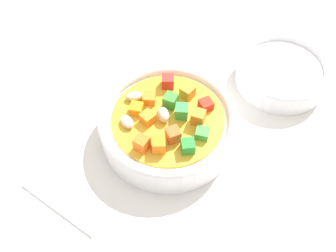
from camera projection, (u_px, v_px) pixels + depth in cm
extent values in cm
cube|color=silver|center=(168.00, 139.00, 62.03)|extent=(140.00, 140.00, 2.00)
cylinder|color=white|center=(168.00, 128.00, 59.62)|extent=(19.33, 19.33, 3.92)
torus|color=white|center=(168.00, 118.00, 57.69)|extent=(19.57, 19.57, 1.40)
cylinder|color=gold|center=(168.00, 119.00, 57.87)|extent=(15.83, 15.83, 0.40)
cube|color=#D65B23|center=(174.00, 135.00, 54.94)|extent=(2.04, 2.04, 1.82)
cube|color=red|center=(168.00, 81.00, 60.45)|extent=(2.02, 2.02, 1.80)
cube|color=orange|center=(142.00, 143.00, 54.02)|extent=(2.45, 2.45, 2.02)
ellipsoid|color=beige|center=(127.00, 123.00, 56.47)|extent=(2.38, 2.84, 1.07)
cube|color=orange|center=(187.00, 92.00, 59.24)|extent=(2.44, 2.44, 1.85)
ellipsoid|color=beige|center=(134.00, 96.00, 59.26)|extent=(2.46, 1.62, 1.11)
ellipsoid|color=beige|center=(163.00, 114.00, 57.03)|extent=(1.64, 2.48, 1.66)
cube|color=green|center=(171.00, 101.00, 58.19)|extent=(2.42, 2.42, 1.99)
cube|color=green|center=(181.00, 110.00, 57.33)|extent=(2.15, 2.15, 1.93)
cube|color=green|center=(202.00, 133.00, 55.44)|extent=(2.29, 2.29, 1.23)
cube|color=orange|center=(136.00, 109.00, 57.83)|extent=(2.28, 2.28, 1.29)
cube|color=orange|center=(149.00, 98.00, 58.95)|extent=(2.11, 2.11, 1.25)
cube|color=orange|center=(148.00, 120.00, 56.54)|extent=(2.39, 2.39, 1.46)
cube|color=orange|center=(159.00, 145.00, 53.93)|extent=(1.96, 1.96, 1.93)
cube|color=red|center=(206.00, 105.00, 58.24)|extent=(2.13, 2.13, 1.32)
cube|color=#238B2D|center=(188.00, 146.00, 54.01)|extent=(1.84, 1.84, 1.63)
cube|color=orange|center=(198.00, 117.00, 56.49)|extent=(2.37, 2.37, 2.05)
cylinder|color=silver|center=(56.00, 209.00, 54.03)|extent=(9.19, 9.52, 0.69)
cylinder|color=white|center=(282.00, 74.00, 66.26)|extent=(14.39, 14.39, 3.02)
torus|color=white|center=(284.00, 67.00, 64.80)|extent=(14.53, 14.53, 1.15)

